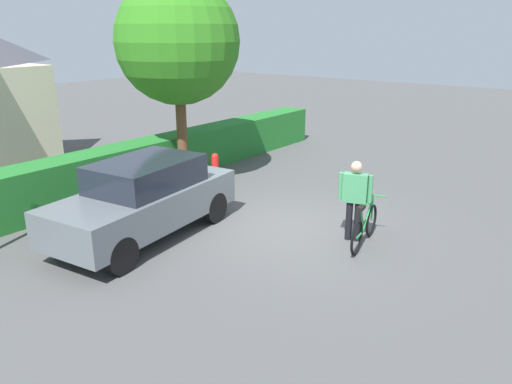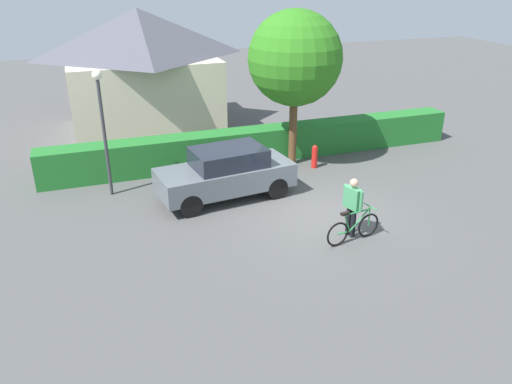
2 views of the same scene
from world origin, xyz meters
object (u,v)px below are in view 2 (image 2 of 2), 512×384
(person_rider, at_px, (352,203))
(fire_hydrant, at_px, (315,156))
(parked_car_near, at_px, (226,173))
(street_lamp, at_px, (102,115))
(bicycle, at_px, (353,228))
(tree_kerbside, at_px, (295,59))

(person_rider, xyz_separation_m, fire_hydrant, (1.22, 4.69, -0.51))
(person_rider, bearing_deg, parked_car_near, 125.17)
(street_lamp, bearing_deg, parked_car_near, -23.52)
(parked_car_near, bearing_deg, fire_hydrant, 20.96)
(bicycle, relative_size, street_lamp, 0.43)
(person_rider, distance_m, street_lamp, 7.49)
(parked_car_near, bearing_deg, bicycle, -57.90)
(bicycle, xyz_separation_m, tree_kerbside, (0.73, 5.58, 3.27))
(bicycle, height_order, fire_hydrant, bicycle)
(person_rider, bearing_deg, fire_hydrant, 75.44)
(bicycle, height_order, person_rider, person_rider)
(street_lamp, relative_size, tree_kerbside, 0.73)
(person_rider, height_order, tree_kerbside, tree_kerbside)
(bicycle, bearing_deg, street_lamp, 137.66)
(street_lamp, bearing_deg, bicycle, -42.34)
(tree_kerbside, xyz_separation_m, fire_hydrant, (0.57, -0.61, -3.22))
(tree_kerbside, distance_m, fire_hydrant, 3.33)
(bicycle, xyz_separation_m, fire_hydrant, (1.30, 4.97, 0.05))
(tree_kerbside, bearing_deg, fire_hydrant, -46.88)
(bicycle, height_order, street_lamp, street_lamp)
(person_rider, relative_size, street_lamp, 0.42)
(parked_car_near, distance_m, bicycle, 4.28)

